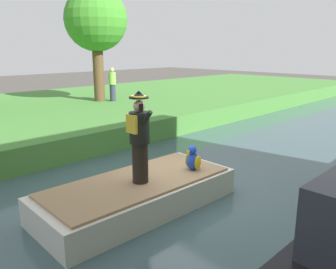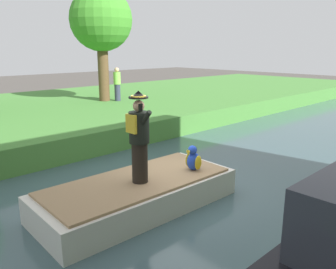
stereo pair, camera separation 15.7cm
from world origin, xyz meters
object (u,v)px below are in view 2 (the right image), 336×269
person_pirate (139,138)px  boat (138,194)px  parrot_plush (193,159)px  person_bystander (117,84)px  tree_tall (101,21)px

person_pirate → boat: bearing=152.4°
parrot_plush → person_bystander: (-8.88, 4.25, 0.72)m
boat → person_bystander: person_bystander is taller
boat → person_pirate: (0.12, -0.03, 1.23)m
person_pirate → parrot_plush: person_pirate is taller
person_pirate → tree_tall: tree_tall is taller
parrot_plush → person_bystander: bearing=154.4°
boat → parrot_plush: size_ratio=7.45×
tree_tall → parrot_plush: bearing=-22.2°
tree_tall → person_bystander: (0.48, 0.44, -2.90)m
person_pirate → tree_tall: (-9.09, 5.11, 2.94)m
person_pirate → person_bystander: bearing=134.1°
boat → person_pirate: person_pirate is taller
parrot_plush → tree_tall: tree_tall is taller
boat → tree_tall: size_ratio=0.81×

